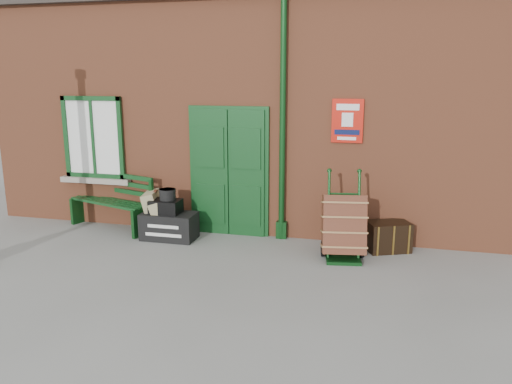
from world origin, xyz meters
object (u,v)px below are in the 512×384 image
(bench, at_px, (114,200))
(houdini_trunk, at_px, (169,226))
(dark_trunk, at_px, (388,236))
(porter_trolley, at_px, (344,226))

(bench, distance_m, houdini_trunk, 1.36)
(bench, relative_size, dark_trunk, 2.67)
(houdini_trunk, distance_m, porter_trolley, 3.00)
(bench, xyz_separation_m, dark_trunk, (4.93, -0.09, -0.28))
(bench, height_order, porter_trolley, porter_trolley)
(porter_trolley, bearing_deg, houdini_trunk, 166.63)
(dark_trunk, bearing_deg, bench, 156.17)
(bench, height_order, dark_trunk, bench)
(bench, bearing_deg, houdini_trunk, 0.65)
(bench, relative_size, porter_trolley, 1.31)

